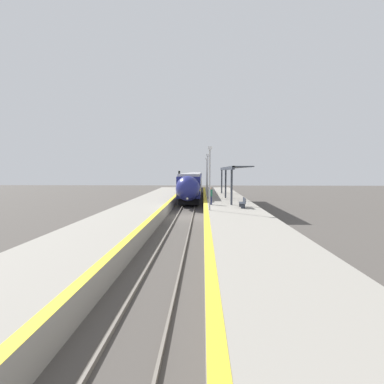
# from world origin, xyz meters

# --- Properties ---
(ground_plane) EXTENTS (120.00, 120.00, 0.00)m
(ground_plane) POSITION_xyz_m (0.00, 0.00, 0.00)
(ground_plane) COLOR #4C4742
(rail_left) EXTENTS (0.08, 90.00, 0.15)m
(rail_left) POSITION_xyz_m (-0.72, 0.00, 0.07)
(rail_left) COLOR slate
(rail_left) RESTS_ON ground_plane
(rail_right) EXTENTS (0.08, 90.00, 0.15)m
(rail_right) POSITION_xyz_m (0.72, 0.00, 0.07)
(rail_right) COLOR slate
(rail_right) RESTS_ON ground_plane
(train) EXTENTS (2.81, 46.33, 3.91)m
(train) POSITION_xyz_m (0.00, 27.47, 2.25)
(train) COLOR black
(train) RESTS_ON ground_plane
(platform_right) EXTENTS (5.09, 64.00, 1.01)m
(platform_right) POSITION_xyz_m (4.29, 0.00, 0.50)
(platform_right) COLOR gray
(platform_right) RESTS_ON ground_plane
(platform_left) EXTENTS (4.70, 64.00, 1.01)m
(platform_left) POSITION_xyz_m (-4.10, 0.00, 0.50)
(platform_left) COLOR gray
(platform_left) RESTS_ON ground_plane
(platform_bench) EXTENTS (0.44, 1.64, 0.89)m
(platform_bench) POSITION_xyz_m (5.26, -0.68, 1.48)
(platform_bench) COLOR #2D333D
(platform_bench) RESTS_ON platform_right
(person_waiting) EXTENTS (0.36, 0.22, 1.68)m
(person_waiting) POSITION_xyz_m (2.43, 1.59, 1.88)
(person_waiting) COLOR navy
(person_waiting) RESTS_ON platform_right
(railway_signal) EXTENTS (0.28, 0.28, 4.28)m
(railway_signal) POSITION_xyz_m (-1.95, 18.48, 2.62)
(railway_signal) COLOR #59595E
(railway_signal) RESTS_ON ground_plane
(lamppost_near) EXTENTS (0.36, 0.20, 5.28)m
(lamppost_near) POSITION_xyz_m (2.25, -2.48, 4.03)
(lamppost_near) COLOR #9E9EA3
(lamppost_near) RESTS_ON platform_right
(lamppost_mid) EXTENTS (0.36, 0.20, 5.28)m
(lamppost_mid) POSITION_xyz_m (2.25, 8.73, 4.03)
(lamppost_mid) COLOR #9E9EA3
(lamppost_mid) RESTS_ON platform_right
(lamppost_far) EXTENTS (0.36, 0.20, 5.28)m
(lamppost_far) POSITION_xyz_m (2.25, 19.95, 4.03)
(lamppost_far) COLOR #9E9EA3
(lamppost_far) RESTS_ON platform_right
(station_canopy) EXTENTS (2.02, 18.00, 3.74)m
(station_canopy) POSITION_xyz_m (5.02, 8.96, 4.51)
(station_canopy) COLOR #333842
(station_canopy) RESTS_ON platform_right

